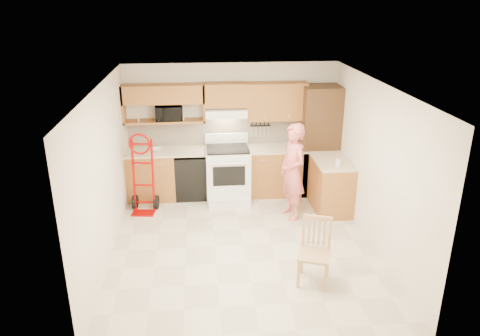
{
  "coord_description": "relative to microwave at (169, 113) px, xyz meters",
  "views": [
    {
      "loc": [
        -0.64,
        -6.29,
        3.71
      ],
      "look_at": [
        0.0,
        0.5,
        1.1
      ],
      "focal_mm": 34.55,
      "sensor_mm": 36.0,
      "label": 1
    }
  ],
  "objects": [
    {
      "name": "floor",
      "position": [
        1.17,
        -2.08,
        -1.64
      ],
      "size": [
        4.0,
        4.5,
        0.02
      ],
      "primitive_type": "cube",
      "color": "#BCAF96",
      "rests_on": "ground"
    },
    {
      "name": "ceiling",
      "position": [
        1.17,
        -2.08,
        0.88
      ],
      "size": [
        4.0,
        4.5,
        0.02
      ],
      "primitive_type": "cube",
      "color": "white",
      "rests_on": "ground"
    },
    {
      "name": "microwave",
      "position": [
        0.0,
        0.0,
        0.0
      ],
      "size": [
        0.52,
        0.38,
        0.27
      ],
      "primitive_type": "imported",
      "rotation": [
        0.0,
        0.0,
        0.09
      ],
      "color": "black",
      "rests_on": "upper_shelf_mw"
    },
    {
      "name": "bowl",
      "position": [
        -0.24,
        -0.14,
        -0.66
      ],
      "size": [
        0.25,
        0.25,
        0.05
      ],
      "primitive_type": "imported",
      "rotation": [
        0.0,
        0.0,
        0.2
      ],
      "color": "white",
      "rests_on": "countertop_left"
    },
    {
      "name": "countertop_right",
      "position": [
        2.0,
        -0.13,
        -0.71
      ],
      "size": [
        1.14,
        0.63,
        0.04
      ],
      "primitive_type": "cube",
      "color": "beige",
      "rests_on": "lower_cab_right"
    },
    {
      "name": "range_hood",
      "position": [
        1.05,
        -0.06,
        0.0
      ],
      "size": [
        0.76,
        0.46,
        0.14
      ],
      "primitive_type": "cube",
      "color": "white",
      "rests_on": "wall_back"
    },
    {
      "name": "range",
      "position": [
        1.06,
        -0.35,
        -1.03
      ],
      "size": [
        0.81,
        1.07,
        1.2
      ],
      "primitive_type": null,
      "color": "white",
      "rests_on": "ground"
    },
    {
      "name": "knife_strip",
      "position": [
        1.72,
        0.12,
        -0.39
      ],
      "size": [
        0.4,
        0.05,
        0.29
      ],
      "primitive_type": null,
      "color": "black",
      "rests_on": "backsplash"
    },
    {
      "name": "upper_cab_left",
      "position": [
        -0.08,
        0.0,
        0.35
      ],
      "size": [
        1.5,
        0.33,
        0.34
      ],
      "primitive_type": "cube",
      "color": "#975C20",
      "rests_on": "wall_back"
    },
    {
      "name": "wall_right",
      "position": [
        3.18,
        -2.08,
        -0.38
      ],
      "size": [
        0.02,
        4.5,
        2.5
      ],
      "primitive_type": "cube",
      "color": "white",
      "rests_on": "ground"
    },
    {
      "name": "backsplash",
      "position": [
        1.17,
        0.15,
        -0.43
      ],
      "size": [
        3.92,
        0.03,
        0.55
      ],
      "primitive_type": "cube",
      "color": "beige",
      "rests_on": "wall_back"
    },
    {
      "name": "wall_back",
      "position": [
        1.17,
        0.17,
        -0.38
      ],
      "size": [
        4.0,
        0.02,
        2.5
      ],
      "primitive_type": "cube",
      "color": "white",
      "rests_on": "ground"
    },
    {
      "name": "soap_bottle",
      "position": [
        2.87,
        -1.22,
        -0.6
      ],
      "size": [
        0.09,
        0.09,
        0.17
      ],
      "primitive_type": "imported",
      "rotation": [
        0.0,
        0.0,
        -0.18
      ],
      "color": "white",
      "rests_on": "countertop_return"
    },
    {
      "name": "upper_shelf_mw",
      "position": [
        -0.08,
        0.0,
        -0.16
      ],
      "size": [
        1.5,
        0.33,
        0.04
      ],
      "primitive_type": "cube",
      "color": "#975C20",
      "rests_on": "wall_back"
    },
    {
      "name": "dining_chair",
      "position": [
        2.02,
        -3.15,
        -1.17
      ],
      "size": [
        0.54,
        0.56,
        0.91
      ],
      "primitive_type": null,
      "rotation": [
        0.0,
        0.0,
        -0.35
      ],
      "color": "tan",
      "rests_on": "ground"
    },
    {
      "name": "countertop_left",
      "position": [
        -0.08,
        -0.13,
        -0.71
      ],
      "size": [
        1.5,
        0.63,
        0.04
      ],
      "primitive_type": "cube",
      "color": "beige",
      "rests_on": "lower_cab_left"
    },
    {
      "name": "wall_front",
      "position": [
        1.17,
        -4.34,
        -0.38
      ],
      "size": [
        4.0,
        0.02,
        2.5
      ],
      "primitive_type": "cube",
      "color": "white",
      "rests_on": "ground"
    },
    {
      "name": "lower_cab_right",
      "position": [
        2.0,
        -0.14,
        -1.18
      ],
      "size": [
        1.14,
        0.6,
        0.9
      ],
      "primitive_type": "cube",
      "color": "#975C20",
      "rests_on": "ground"
    },
    {
      "name": "upper_cab_center",
      "position": [
        1.05,
        0.0,
        0.31
      ],
      "size": [
        0.76,
        0.33,
        0.44
      ],
      "primitive_type": "cube",
      "color": "#975C20",
      "rests_on": "wall_back"
    },
    {
      "name": "hand_truck",
      "position": [
        -0.48,
        -0.74,
        -0.97
      ],
      "size": [
        0.58,
        0.54,
        1.32
      ],
      "primitive_type": null,
      "rotation": [
        0.0,
        0.0,
        -0.13
      ],
      "color": "#A40200",
      "rests_on": "ground"
    },
    {
      "name": "person",
      "position": [
        2.11,
        -1.18,
        -0.78
      ],
      "size": [
        0.57,
        0.71,
        1.69
      ],
      "primitive_type": "imported",
      "rotation": [
        0.0,
        0.0,
        -1.28
      ],
      "color": "#D6625D",
      "rests_on": "ground"
    },
    {
      "name": "lower_cab_left",
      "position": [
        -0.38,
        -0.14,
        -1.18
      ],
      "size": [
        0.9,
        0.6,
        0.9
      ],
      "primitive_type": "cube",
      "color": "#975C20",
      "rests_on": "ground"
    },
    {
      "name": "countertop_return",
      "position": [
        2.87,
        -0.94,
        -0.71
      ],
      "size": [
        0.63,
        1.0,
        0.04
      ],
      "primitive_type": "cube",
      "color": "beige",
      "rests_on": "cab_return_right"
    },
    {
      "name": "wall_left",
      "position": [
        -0.84,
        -2.08,
        -0.38
      ],
      "size": [
        0.02,
        4.5,
        2.5
      ],
      "primitive_type": "cube",
      "color": "white",
      "rests_on": "ground"
    },
    {
      "name": "upper_cab_right",
      "position": [
        2.0,
        0.0,
        0.17
      ],
      "size": [
        1.14,
        0.33,
        0.7
      ],
      "primitive_type": "cube",
      "color": "#975C20",
      "rests_on": "wall_back"
    },
    {
      "name": "cab_return_right",
      "position": [
        2.87,
        -0.94,
        -1.18
      ],
      "size": [
        0.6,
        1.0,
        0.9
      ],
      "primitive_type": "cube",
      "color": "#975C20",
      "rests_on": "ground"
    },
    {
      "name": "dishwasher",
      "position": [
        0.37,
        -0.14,
        -1.2
      ],
      "size": [
        0.6,
        0.6,
        0.85
      ],
      "primitive_type": "cube",
      "color": "black",
      "rests_on": "ground"
    },
    {
      "name": "pantry_tall",
      "position": [
        2.82,
        -0.14,
        -0.58
      ],
      "size": [
        0.7,
        0.6,
        2.1
      ],
      "primitive_type": "cube",
      "color": "#533018",
      "rests_on": "ground"
    }
  ]
}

